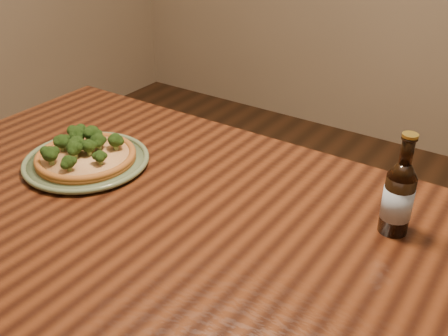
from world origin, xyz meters
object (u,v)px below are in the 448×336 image
Objects in this scene: table at (193,256)px; pizza at (85,154)px; plate at (86,161)px; beer_bottle at (398,197)px.

table is 0.40m from pizza.
pizza is (-0.38, 0.05, 0.12)m from table.
plate is at bearing -12.90° from pizza.
pizza reaches higher than plate.
table is at bearing -140.90° from beer_bottle.
beer_bottle reaches higher than pizza.
beer_bottle is (0.74, 0.16, 0.05)m from pizza.
table is at bearing -7.64° from pizza.
plate is 0.02m from pizza.
pizza is 1.13× the size of beer_bottle.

